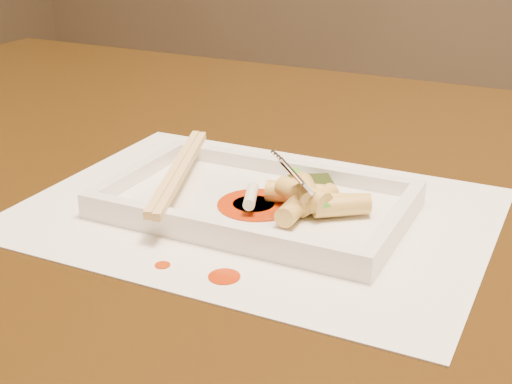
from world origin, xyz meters
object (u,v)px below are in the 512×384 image
at_px(plate_base, 256,207).
at_px(chopstick_a, 175,169).
at_px(table, 250,262).
at_px(fork, 343,127).
at_px(placemat, 256,212).

distance_m(plate_base, chopstick_a, 0.08).
height_order(table, fork, fork).
xyz_separation_m(placemat, chopstick_a, (-0.08, 0.00, 0.03)).
relative_size(placemat, chopstick_a, 1.96).
bearing_deg(placemat, plate_base, 0.00).
xyz_separation_m(table, fork, (0.12, -0.06, 0.18)).
height_order(placemat, plate_base, plate_base).
relative_size(plate_base, chopstick_a, 1.27).
distance_m(table, fork, 0.23).
bearing_deg(chopstick_a, table, 66.84).
bearing_deg(table, fork, -28.91).
xyz_separation_m(plate_base, chopstick_a, (-0.08, 0.00, 0.02)).
relative_size(table, fork, 10.00).
distance_m(placemat, chopstick_a, 0.09).
distance_m(placemat, plate_base, 0.00).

